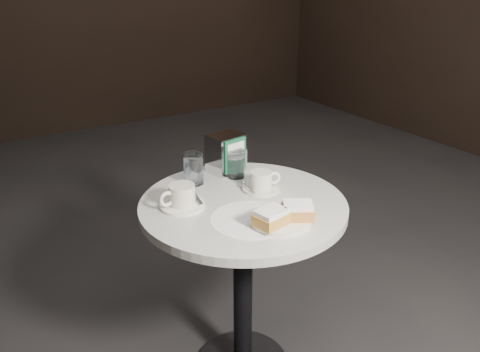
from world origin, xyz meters
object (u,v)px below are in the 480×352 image
Objects in this scene: beignet_plate at (283,217)px; water_glass_left at (193,169)px; coffee_cup_left at (182,198)px; coffee_cup_right at (261,182)px; water_glass_right at (236,164)px; cafe_table at (243,251)px; napkin_dispenser at (226,153)px.

water_glass_left reaches higher than beignet_plate.
coffee_cup_left is 0.19m from water_glass_left.
beignet_plate is 1.33× the size of coffee_cup_right.
water_glass_right is (0.07, 0.38, 0.03)m from beignet_plate.
beignet_plate is 0.25m from coffee_cup_right.
water_glass_left is (0.12, 0.15, 0.02)m from coffee_cup_left.
cafe_table is 4.65× the size of coffee_cup_right.
water_glass_right reaches higher than beignet_plate.
coffee_cup_left is 0.30m from coffee_cup_right.
coffee_cup_left is 1.42× the size of water_glass_left.
napkin_dispenser is at bearing 81.98° from beignet_plate.
water_glass_left is 1.08× the size of water_glass_right.
beignet_plate is (0.02, -0.19, 0.22)m from cafe_table.
coffee_cup_left reaches higher than coffee_cup_right.
coffee_cup_left reaches higher than beignet_plate.
napkin_dispenser reaches higher than coffee_cup_left.
coffee_cup_right is (0.10, 0.04, 0.23)m from cafe_table.
cafe_table is 0.30m from beignet_plate.
coffee_cup_left is at bearing 128.76° from beignet_plate.
beignet_plate is 2.01× the size of water_glass_right.
cafe_table is at bearing -114.25° from water_glass_right.
coffee_cup_right is at bearing -83.10° from water_glass_right.
coffee_cup_left is at bearing -156.84° from napkin_dispenser.
coffee_cup_right is 1.51× the size of water_glass_right.
coffee_cup_left reaches higher than cafe_table.
napkin_dispenser is at bearing 91.56° from water_glass_right.
coffee_cup_left is (-0.19, 0.07, 0.23)m from cafe_table.
beignet_plate is 0.46m from napkin_dispenser.
cafe_table is 0.31m from coffee_cup_left.
water_glass_right is at bearing 65.75° from cafe_table.
coffee_cup_right is 1.40× the size of water_glass_left.
cafe_table is 0.25m from coffee_cup_right.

